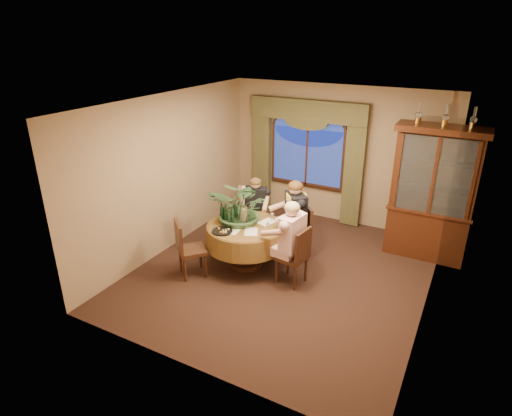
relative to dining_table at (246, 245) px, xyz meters
The scene contains 35 objects.
floor 0.77m from the dining_table, ahead, with size 5.00×5.00×0.00m, color black.
wall_back 2.84m from the dining_table, 75.32° to the left, with size 4.50×4.50×0.00m, color #947759.
wall_right 3.10m from the dining_table, ahead, with size 5.00×5.00×0.00m, color #947759.
ceiling 2.52m from the dining_table, ahead, with size 5.00×5.00×0.00m, color white.
window 2.66m from the dining_table, 88.37° to the left, with size 1.62×0.10×1.32m, color navy, non-canonical shape.
arched_transom 3.02m from the dining_table, 88.37° to the left, with size 1.60×0.06×0.44m, color navy, non-canonical shape.
drapery_left 2.74m from the dining_table, 111.45° to the left, with size 0.38×0.14×2.32m, color #464223.
drapery_right 2.80m from the dining_table, 65.72° to the left, with size 0.38×0.14×2.32m, color #464223.
swag_valance 3.07m from the dining_table, 88.31° to the left, with size 2.45×0.16×0.42m, color #464223, non-canonical shape.
dining_table is the anchor object (origin of this frame).
china_cabinet 3.30m from the dining_table, 34.38° to the left, with size 1.44×0.57×2.34m, color black.
oil_lamp_left 3.58m from the dining_table, 38.96° to the left, with size 0.11×0.11×0.34m, color #A5722D, non-canonical shape.
oil_lamp_center 3.85m from the dining_table, 34.38° to the left, with size 0.11×0.11×0.34m, color #A5722D, non-canonical shape.
oil_lamp_right 4.14m from the dining_table, 30.67° to the left, with size 0.11×0.11×0.34m, color #A5722D, non-canonical shape.
chair_right 0.93m from the dining_table, ahead, with size 0.42×0.42×0.96m, color black.
chair_back_right 0.90m from the dining_table, 42.92° to the left, with size 0.42×0.42×0.96m, color black.
chair_back 1.01m from the dining_table, 114.73° to the left, with size 0.42×0.42×0.96m, color black.
chair_front_left 0.93m from the dining_table, 131.21° to the right, with size 0.42×0.42×0.96m, color black.
person_pink 0.98m from the dining_table, ahead, with size 0.50×0.46×1.40m, color beige, non-canonical shape.
person_back 0.99m from the dining_table, 108.01° to the left, with size 0.46×0.42×1.27m, color black, non-canonical shape.
person_scarf 0.95m from the dining_table, 42.08° to the left, with size 0.52×0.48×1.46m, color black, non-canonical shape.
stoneware_vase 0.53m from the dining_table, 133.24° to the left, with size 0.15×0.15×0.27m, color #988260, non-canonical shape.
centerpiece_plant 1.04m from the dining_table, 142.92° to the left, with size 1.05×1.17×0.91m, color #335431.
olive_bowl 0.41m from the dining_table, 52.90° to the right, with size 0.17×0.17×0.05m, color #4D532C.
cheese_platter 0.59m from the dining_table, 117.02° to the right, with size 0.34×0.34×0.02m, color black.
wine_bottle_0 0.65m from the dining_table, behind, with size 0.07×0.07×0.33m, color black.
wine_bottle_1 0.63m from the dining_table, 149.20° to the left, with size 0.07×0.07×0.33m, color black.
wine_bottle_2 0.69m from the dining_table, behind, with size 0.07×0.07×0.33m, color black.
wine_bottle_3 0.58m from the dining_table, 152.64° to the right, with size 0.07×0.07×0.33m, color black.
tasting_paper_0 0.47m from the dining_table, 41.47° to the right, with size 0.21×0.30×0.00m, color white.
tasting_paper_1 0.54m from the dining_table, 45.50° to the left, with size 0.21×0.30×0.00m, color white.
tasting_paper_2 0.48m from the dining_table, 105.22° to the right, with size 0.21×0.30×0.00m, color white.
wine_glass_person_pink 0.65m from the dining_table, ahead, with size 0.07×0.07×0.18m, color silver, non-canonical shape.
wine_glass_person_back 0.65m from the dining_table, 108.01° to the left, with size 0.07×0.07×0.18m, color silver, non-canonical shape.
wine_glass_person_scarf 0.65m from the dining_table, 42.08° to the left, with size 0.07×0.07×0.18m, color silver, non-canonical shape.
Camera 1 is at (2.53, -5.67, 3.80)m, focal length 30.00 mm.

